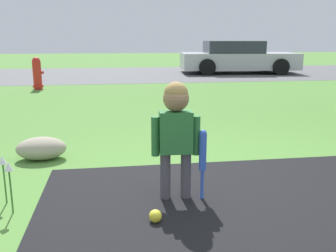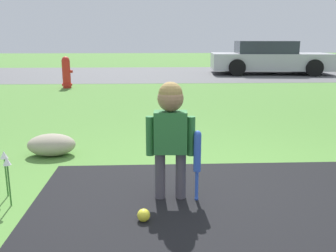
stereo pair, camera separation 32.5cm
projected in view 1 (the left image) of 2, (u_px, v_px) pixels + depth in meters
The scene contains 8 objects.
ground_plane at pixel (245, 204), 2.86m from camera, with size 60.00×60.00×0.00m, color #518438.
street_strip at pixel (139, 74), 13.35m from camera, with size 40.00×6.00×0.01m.
child at pixel (176, 124), 2.84m from camera, with size 0.38×0.20×0.92m.
baseball_bat at pixel (203, 155), 2.87m from camera, with size 0.06×0.06×0.56m.
sports_ball at pixel (155, 216), 2.57m from camera, with size 0.09×0.09×0.09m.
fire_hydrant at pixel (37, 74), 9.18m from camera, with size 0.29×0.25×0.79m.
parked_car at pixel (237, 58), 13.55m from camera, with size 4.25×2.29×1.15m.
edging_rock at pixel (41, 148), 3.90m from camera, with size 0.51×0.35×0.24m.
Camera 1 is at (-0.98, -2.53, 1.24)m, focal length 40.00 mm.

